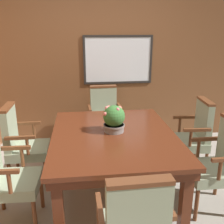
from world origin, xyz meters
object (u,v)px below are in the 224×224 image
object	(u,v)px
dining_table	(114,141)
chair_right_far	(193,134)
chair_head_far	(105,116)
chair_left_far	(22,142)
chair_right_near	(218,161)
potted_plant	(114,119)
chair_left_near	(5,173)

from	to	relation	value
dining_table	chair_right_far	bearing A→B (deg)	18.22
chair_head_far	chair_left_far	world-z (taller)	same
chair_head_far	chair_right_near	size ratio (longest dim) A/B	1.00
chair_head_far	chair_right_near	world-z (taller)	same
chair_right_near	potted_plant	distance (m)	1.17
chair_right_near	chair_right_far	bearing A→B (deg)	176.51
dining_table	chair_right_near	distance (m)	1.11
chair_right_near	potted_plant	size ratio (longest dim) A/B	3.33
chair_left_near	chair_left_far	world-z (taller)	same
chair_left_near	potted_plant	bearing A→B (deg)	-67.26
dining_table	chair_head_far	size ratio (longest dim) A/B	1.67
chair_right_far	chair_right_near	xyz separation A→B (m)	(-0.04, -0.73, 0.00)
chair_head_far	potted_plant	distance (m)	1.21
chair_left_far	potted_plant	bearing A→B (deg)	-105.94
dining_table	chair_right_far	world-z (taller)	chair_right_far
dining_table	chair_left_far	distance (m)	1.14
chair_left_near	chair_right_far	bearing A→B (deg)	-70.04
chair_right_far	potted_plant	xyz separation A→B (m)	(-1.07, -0.29, 0.36)
chair_head_far	chair_right_near	distance (m)	1.90
chair_right_near	chair_left_near	bearing A→B (deg)	-90.66
chair_left_far	chair_right_far	size ratio (longest dim) A/B	1.00
chair_left_near	chair_left_far	xyz separation A→B (m)	(0.01, 0.72, 0.00)
chair_left_near	dining_table	bearing A→B (deg)	-70.08
dining_table	chair_left_far	xyz separation A→B (m)	(-1.07, 0.37, -0.12)
chair_left_near	chair_left_far	distance (m)	0.72
chair_head_far	chair_left_far	distance (m)	1.38
chair_head_far	chair_left_far	xyz separation A→B (m)	(-1.08, -0.85, 0.00)
chair_left_near	chair_right_far	xyz separation A→B (m)	(2.16, 0.71, 0.00)
chair_right_far	dining_table	bearing A→B (deg)	-67.21
dining_table	chair_left_near	world-z (taller)	chair_left_near
chair_left_far	potted_plant	xyz separation A→B (m)	(1.08, -0.30, 0.36)
chair_left_far	potted_plant	size ratio (longest dim) A/B	3.33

